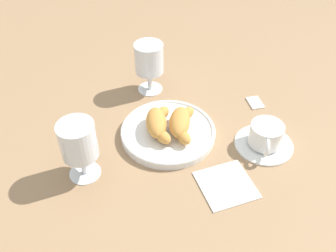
# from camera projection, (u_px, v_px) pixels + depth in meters

# --- Properties ---
(ground_plane) EXTENTS (2.20, 2.20, 0.00)m
(ground_plane) POSITION_uv_depth(u_px,v_px,m) (162.00, 133.00, 0.91)
(ground_plane) COLOR #997551
(pastry_plate) EXTENTS (0.23, 0.23, 0.02)m
(pastry_plate) POSITION_uv_depth(u_px,v_px,m) (168.00, 132.00, 0.89)
(pastry_plate) COLOR white
(pastry_plate) RESTS_ON ground_plane
(croissant_large) EXTENTS (0.14, 0.07, 0.04)m
(croissant_large) POSITION_uv_depth(u_px,v_px,m) (158.00, 123.00, 0.87)
(croissant_large) COLOR #CC893D
(croissant_large) RESTS_ON pastry_plate
(croissant_small) EXTENTS (0.14, 0.07, 0.04)m
(croissant_small) POSITION_uv_depth(u_px,v_px,m) (181.00, 123.00, 0.87)
(croissant_small) COLOR #CC893D
(croissant_small) RESTS_ON pastry_plate
(coffee_cup_near) EXTENTS (0.14, 0.14, 0.06)m
(coffee_cup_near) POSITION_uv_depth(u_px,v_px,m) (265.00, 137.00, 0.86)
(coffee_cup_near) COLOR white
(coffee_cup_near) RESTS_ON ground_plane
(juice_glass_left) EXTENTS (0.08, 0.08, 0.14)m
(juice_glass_left) POSITION_uv_depth(u_px,v_px,m) (78.00, 142.00, 0.75)
(juice_glass_left) COLOR white
(juice_glass_left) RESTS_ON ground_plane
(juice_glass_right) EXTENTS (0.08, 0.08, 0.14)m
(juice_glass_right) POSITION_uv_depth(u_px,v_px,m) (149.00, 61.00, 0.98)
(juice_glass_right) COLOR white
(juice_glass_right) RESTS_ON ground_plane
(sugar_packet) EXTENTS (0.06, 0.05, 0.01)m
(sugar_packet) POSITION_uv_depth(u_px,v_px,m) (255.00, 102.00, 0.99)
(sugar_packet) COLOR white
(sugar_packet) RESTS_ON ground_plane
(folded_napkin) EXTENTS (0.14, 0.14, 0.01)m
(folded_napkin) POSITION_uv_depth(u_px,v_px,m) (226.00, 184.00, 0.78)
(folded_napkin) COLOR silver
(folded_napkin) RESTS_ON ground_plane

